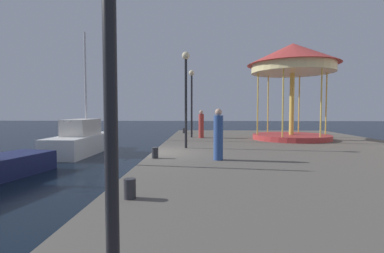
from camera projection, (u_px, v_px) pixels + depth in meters
name	position (u px, v px, depth m)	size (l,w,h in m)	color
ground_plane	(153.00, 171.00, 12.14)	(120.00, 120.00, 0.00)	black
quay_dock	(305.00, 162.00, 11.88)	(12.85, 27.18, 0.80)	#5B564F
sailboat_white	(82.00, 140.00, 17.05)	(2.12, 6.09, 7.35)	white
carousel	(293.00, 67.00, 17.21)	(5.43, 5.43, 5.81)	#B23333
lamp_post_mid_promenade	(186.00, 83.00, 13.24)	(0.36, 0.36, 4.48)	black
lamp_post_far_end	(192.00, 92.00, 18.66)	(0.36, 0.36, 4.40)	black
bollard_south	(155.00, 153.00, 10.52)	(0.24, 0.24, 0.40)	#2D2D33
bollard_north	(130.00, 189.00, 5.67)	(0.24, 0.24, 0.40)	#2D2D33
bollard_center	(184.00, 131.00, 22.39)	(0.24, 0.24, 0.40)	#2D2D33
person_far_corner	(218.00, 136.00, 10.11)	(0.34, 0.34, 1.83)	#2D4C8C
person_by_the_water	(201.00, 125.00, 18.42)	(0.34, 0.34, 1.79)	#B23833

